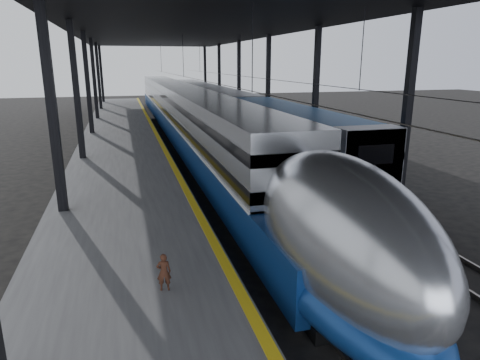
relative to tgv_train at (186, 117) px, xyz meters
name	(u,v)px	position (x,y,z in m)	size (l,w,h in m)	color
ground	(237,272)	(-2.00, -24.55, -2.13)	(160.00, 160.00, 0.00)	black
platform	(122,148)	(-5.50, -4.55, -1.63)	(6.00, 80.00, 1.00)	#4C4C4F
yellow_strip	(160,140)	(-2.70, -4.55, -1.13)	(0.30, 80.00, 0.01)	yellow
rails	(227,148)	(2.50, -4.55, -2.05)	(6.52, 80.00, 0.16)	slate
canopy	(190,27)	(-0.10, -4.55, 6.98)	(18.00, 75.00, 9.47)	black
tgv_train	(186,117)	(0.00, 0.00, 0.00)	(3.18, 65.20, 4.56)	#B0B3B8
second_train	(226,109)	(5.00, 6.05, -0.13)	(2.88, 56.05, 3.96)	navy
child	(164,272)	(-4.55, -26.85, -0.63)	(0.37, 0.24, 1.01)	#432316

